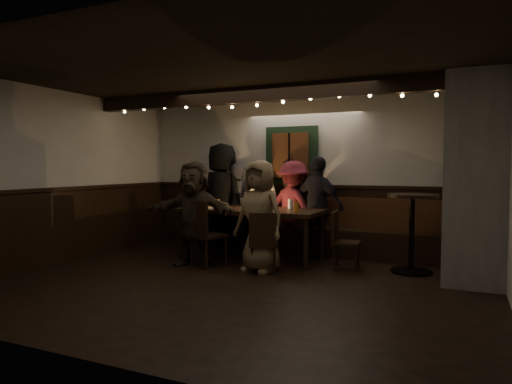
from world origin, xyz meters
The scene contains 13 objects.
room centered at (1.07, 1.42, 1.07)m, with size 6.02×5.01×2.62m.
dining_table centered at (-0.50, 1.40, 0.73)m, with size 2.24×0.96×0.97m.
chair_near_left centered at (-0.88, 0.62, 0.55)m, with size 0.57×0.57×0.97m.
chair_near_right centered at (0.07, 0.61, 0.47)m, with size 0.48×0.48×0.84m.
chair_end centered at (0.96, 1.33, 0.46)m, with size 0.40×0.40×0.82m.
high_top centered at (1.90, 1.50, 0.68)m, with size 0.68×0.68×1.08m.
person_a centered at (-1.34, 2.02, 0.93)m, with size 0.91×0.59×1.86m, color black.
person_b centered at (-1.04, 2.06, 0.76)m, with size 0.55×0.36×1.52m, color #25262C.
person_c centered at (-0.63, 2.04, 0.78)m, with size 0.76×0.59×1.56m, color #C0B2A2.
person_d centered at (-0.07, 2.16, 0.77)m, with size 1.00×0.57×1.55m, color maroon.
person_e centered at (0.41, 2.03, 0.81)m, with size 0.95×0.40×1.62m, color black.
person_f centered at (-1.06, 0.63, 0.77)m, with size 1.43×0.46×1.55m, color #2F251C.
person_g centered at (-0.03, 0.69, 0.77)m, with size 0.75×0.49×1.54m, color brown.
Camera 1 is at (2.51, -5.03, 1.46)m, focal length 32.00 mm.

